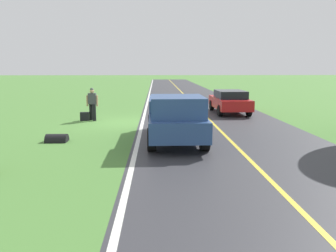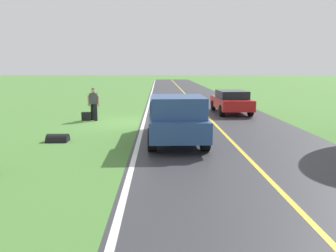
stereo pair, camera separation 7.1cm
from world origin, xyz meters
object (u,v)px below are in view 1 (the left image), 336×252
pickup_truck_passing (175,117)px  sedan_near_oncoming (230,101)px  suitcase_carried (85,116)px  hitchhiker_walking (92,102)px

pickup_truck_passing → sedan_near_oncoming: bearing=-115.1°
suitcase_carried → sedan_near_oncoming: sedan_near_oncoming is taller
hitchhiker_walking → suitcase_carried: hitchhiker_walking is taller
suitcase_carried → sedan_near_oncoming: size_ratio=0.10×
hitchhiker_walking → pickup_truck_passing: pickup_truck_passing is taller
hitchhiker_walking → suitcase_carried: bearing=10.2°
hitchhiker_walking → pickup_truck_passing: bearing=127.0°
hitchhiker_walking → suitcase_carried: size_ratio=3.80×
suitcase_carried → hitchhiker_walking: bearing=100.9°
hitchhiker_walking → sedan_near_oncoming: (-7.91, -2.68, -0.23)m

